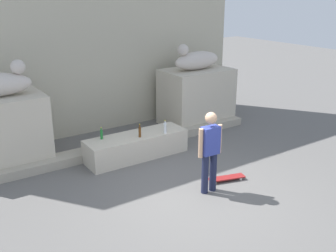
{
  "coord_description": "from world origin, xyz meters",
  "views": [
    {
      "loc": [
        -4.33,
        -5.49,
        3.87
      ],
      "look_at": [
        0.13,
        1.14,
        1.1
      ],
      "focal_mm": 42.47,
      "sensor_mm": 36.0,
      "label": 1
    }
  ],
  "objects": [
    {
      "name": "skateboard",
      "position": [
        0.96,
        0.13,
        0.06
      ],
      "size": [
        0.82,
        0.41,
        0.08
      ],
      "rotation": [
        0.0,
        0.0,
        2.86
      ],
      "color": "maroon",
      "rests_on": "ground_plane"
    },
    {
      "name": "ground_plane",
      "position": [
        0.0,
        0.0,
        0.0
      ],
      "size": [
        40.0,
        40.0,
        0.0
      ],
      "primitive_type": "plane",
      "color": "#605E5B"
    },
    {
      "name": "pedestal_right",
      "position": [
        2.79,
        3.57,
        0.82
      ],
      "size": [
        2.01,
        1.32,
        1.64
      ],
      "primitive_type": "cube",
      "color": "beige",
      "rests_on": "ground_plane"
    },
    {
      "name": "pedestal_left",
      "position": [
        -2.79,
        3.57,
        0.82
      ],
      "size": [
        2.01,
        1.32,
        1.64
      ],
      "primitive_type": "cube",
      "color": "beige",
      "rests_on": "ground_plane"
    },
    {
      "name": "bottle_green",
      "position": [
        -0.8,
        2.51,
        0.68
      ],
      "size": [
        0.06,
        0.06,
        0.29
      ],
      "color": "#1E722D",
      "rests_on": "ledge_block"
    },
    {
      "name": "stair_step",
      "position": [
        0.0,
        2.89,
        0.1
      ],
      "size": [
        7.58,
        0.5,
        0.21
      ],
      "primitive_type": "cube",
      "color": "#A9A08F",
      "rests_on": "ground_plane"
    },
    {
      "name": "statue_reclining_right",
      "position": [
        2.75,
        3.57,
        1.92
      ],
      "size": [
        1.64,
        0.7,
        0.78
      ],
      "rotation": [
        0.0,
        0.0,
        3.23
      ],
      "color": "beige",
      "rests_on": "pedestal_right"
    },
    {
      "name": "facade_wall",
      "position": [
        0.0,
        4.85,
        3.11
      ],
      "size": [
        9.27,
        0.6,
        6.22
      ],
      "primitive_type": "cube",
      "color": "#BCB59D",
      "rests_on": "ground_plane"
    },
    {
      "name": "bottle_clear",
      "position": [
        0.64,
        2.02,
        0.7
      ],
      "size": [
        0.07,
        0.07,
        0.33
      ],
      "color": "silver",
      "rests_on": "ledge_block"
    },
    {
      "name": "bottle_brown",
      "position": [
        0.0,
        2.12,
        0.7
      ],
      "size": [
        0.06,
        0.06,
        0.32
      ],
      "color": "#593314",
      "rests_on": "ledge_block"
    },
    {
      "name": "skater",
      "position": [
        0.33,
        -0.02,
        0.92
      ],
      "size": [
        0.54,
        0.23,
        1.67
      ],
      "rotation": [
        0.0,
        0.0,
        3.1
      ],
      "color": "#1E233F",
      "rests_on": "ground_plane"
    },
    {
      "name": "ledge_block",
      "position": [
        0.0,
        2.3,
        0.28
      ],
      "size": [
        2.5,
        0.76,
        0.57
      ],
      "primitive_type": "cube",
      "color": "beige",
      "rests_on": "ground_plane"
    }
  ]
}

